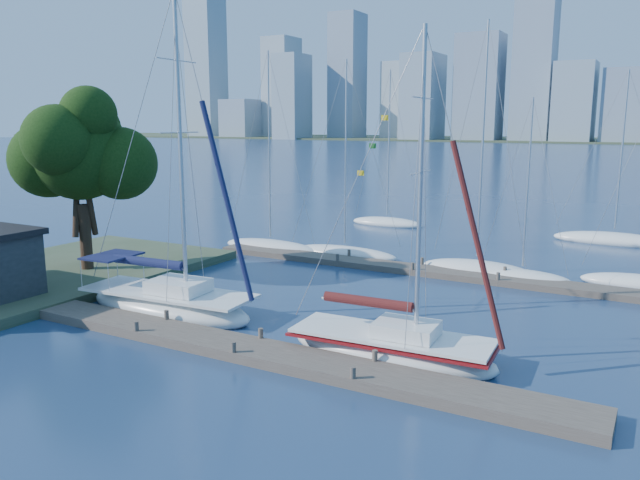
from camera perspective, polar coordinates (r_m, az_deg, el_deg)
The scene contains 14 objects.
ground at distance 24.85m, azimuth -6.62°, elevation -10.36°, with size 700.00×700.00×0.00m, color #162849.
near_dock at distance 24.78m, azimuth -6.63°, elevation -9.93°, with size 26.00×2.00×0.40m, color #483D35.
far_dock at distance 37.67m, azimuth 10.31°, elevation -2.87°, with size 30.00×1.80×0.36m, color #483D35.
shore at distance 38.59m, azimuth -24.85°, elevation -3.27°, with size 12.00×22.00×0.50m, color #38472D.
far_shore at distance 339.13m, azimuth 27.15°, elevation 8.01°, with size 800.00×100.00×1.50m, color #38472D.
tree at distance 38.00m, azimuth -21.13°, elevation 7.74°, with size 7.91×7.23×10.88m.
sailboat_navy at distance 30.32m, azimuth -13.74°, elevation -4.46°, with size 9.42×3.66×15.16m.
sailboat_maroon at distance 24.14m, azimuth 6.59°, elevation -8.49°, with size 8.39×3.13×12.79m.
bg_boat_0 at distance 44.46m, azimuth -4.52°, elevation -0.55°, with size 7.70×2.73×14.00m.
bg_boat_1 at distance 42.23m, azimuth 2.30°, elevation -1.15°, with size 7.83×3.47×13.22m.
bg_boat_2 at distance 38.54m, azimuth 14.13°, elevation -2.53°, with size 7.05×4.70×14.94m.
bg_boat_3 at distance 37.51m, azimuth 18.00°, elevation -3.22°, with size 5.77×3.60×10.54m.
bg_boat_6 at distance 55.23m, azimuth 6.17°, elevation 1.63°, with size 6.76×2.84×13.63m.
bg_boat_7 at distance 51.53m, azimuth 25.29°, elevation 0.01°, with size 8.87×3.68×13.01m.
Camera 1 is at (13.70, -18.74, 8.89)m, focal length 35.00 mm.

